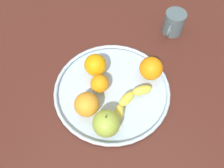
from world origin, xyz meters
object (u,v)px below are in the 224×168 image
Objects in this scene: apple at (106,123)px; orange_front_left at (95,65)px; banana at (129,102)px; fruit_bowl at (112,90)px; orange_back_right at (87,105)px; orange_center at (151,68)px; orange_front_right at (100,84)px; ambient_mug at (174,23)px.

apple is 21.58cm from orange_front_left.
banana is 16.92cm from orange_front_left.
fruit_bowl is 10.15cm from orange_front_left.
banana is 2.47× the size of orange_front_left.
apple reaches higher than banana.
orange_back_right is 1.02× the size of orange_front_left.
orange_back_right is 24.68cm from orange_center.
orange_center is at bearing 150.67° from orange_back_right.
ambient_mug reaches higher than orange_front_right.
orange_back_right is 0.66× the size of ambient_mug.
fruit_bowl is 5.60cm from orange_front_right.
fruit_bowl is 4.95× the size of orange_center.
ambient_mug is (-35.88, 8.14, 3.62)cm from fruit_bowl.
orange_center reaches higher than ambient_mug.
orange_front_right is (-8.81, -0.48, -0.84)cm from orange_back_right.
orange_back_right reaches higher than fruit_bowl.
fruit_bowl is at bearing -158.97° from apple.
orange_center is 18.68cm from orange_front_left.
apple is (13.29, 5.11, 5.00)cm from fruit_bowl.
orange_center reaches higher than orange_back_right.
orange_center is (-21.52, 12.09, 0.10)cm from orange_back_right.
banana is 1.60× the size of ambient_mug.
orange_center reaches higher than orange_front_right.
orange_back_right is at bearing -108.24° from apple.
orange_back_right reaches higher than orange_front_right.
fruit_bowl is at bearing -94.28° from banana.
orange_back_right is 8.86cm from orange_front_right.
orange_center is (-10.95, 8.95, 4.84)cm from fruit_bowl.
apple is 14.50cm from orange_front_right.
orange_front_left reaches higher than fruit_bowl.
fruit_bowl is 6.50× the size of orange_front_right.
apple is at bearing -3.53° from ambient_mug.
banana is 2.42× the size of orange_back_right.
orange_front_left is at bearing -160.27° from orange_back_right.
orange_back_right is at bearing 19.73° from orange_front_left.
orange_front_left is (-14.23, -5.10, -0.07)cm from orange_back_right.
ambient_mug is at bearing 176.47° from apple.
orange_center is at bearing -171.76° from banana.
ambient_mug is (-46.45, 11.28, -1.12)cm from orange_back_right.
ambient_mug is at bearing 153.05° from orange_front_left.
apple reaches higher than fruit_bowl.
ambient_mug is at bearing -178.13° from orange_center.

